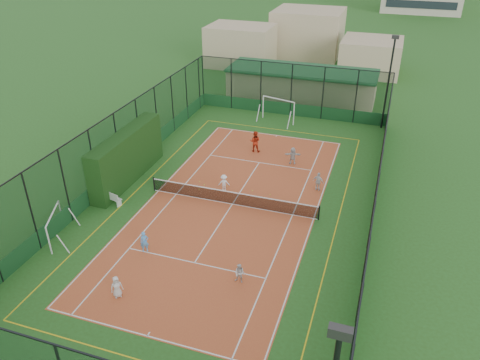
% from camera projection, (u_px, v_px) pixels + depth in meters
% --- Properties ---
extents(ground, '(300.00, 300.00, 0.00)m').
position_uv_depth(ground, '(232.00, 204.00, 31.28)').
color(ground, '#28521C').
rests_on(ground, ground).
extents(court_slab, '(11.17, 23.97, 0.01)m').
position_uv_depth(court_slab, '(232.00, 204.00, 31.27)').
color(court_slab, '#B13E27').
rests_on(court_slab, ground).
extents(tennis_net, '(11.67, 0.12, 1.06)m').
position_uv_depth(tennis_net, '(232.00, 198.00, 31.01)').
color(tennis_net, black).
rests_on(tennis_net, ground).
extents(perimeter_fence, '(18.12, 34.12, 5.00)m').
position_uv_depth(perimeter_fence, '(232.00, 171.00, 30.05)').
color(perimeter_fence, '#103218').
rests_on(perimeter_fence, ground).
extents(floodlight_ne, '(0.60, 0.26, 8.25)m').
position_uv_depth(floodlight_ne, '(388.00, 84.00, 40.60)').
color(floodlight_ne, black).
rests_on(floodlight_ne, ground).
extents(clubhouse, '(15.20, 7.20, 3.15)m').
position_uv_depth(clubhouse, '(302.00, 84.00, 48.68)').
color(clubhouse, tan).
rests_on(clubhouse, ground).
extents(hedge_left, '(1.24, 8.28, 3.62)m').
position_uv_depth(hedge_left, '(127.00, 157.00, 33.44)').
color(hedge_left, black).
rests_on(hedge_left, ground).
extents(white_bench, '(1.85, 0.93, 1.00)m').
position_uv_depth(white_bench, '(110.00, 196.00, 31.19)').
color(white_bench, white).
rests_on(white_bench, ground).
extents(futsal_goal_near, '(2.95, 1.88, 1.84)m').
position_uv_depth(futsal_goal_near, '(55.00, 227.00, 27.43)').
color(futsal_goal_near, white).
rests_on(futsal_goal_near, ground).
extents(futsal_goal_far, '(3.52, 1.83, 2.18)m').
position_uv_depth(futsal_goal_far, '(278.00, 110.00, 43.41)').
color(futsal_goal_far, white).
rests_on(futsal_goal_far, ground).
extents(child_near_left, '(0.70, 0.70, 1.23)m').
position_uv_depth(child_near_left, '(117.00, 287.00, 23.41)').
color(child_near_left, silver).
rests_on(child_near_left, court_slab).
extents(child_near_mid, '(0.57, 0.51, 1.30)m').
position_uv_depth(child_near_mid, '(144.00, 242.00, 26.59)').
color(child_near_mid, '#52A0E9').
rests_on(child_near_mid, court_slab).
extents(child_near_right, '(0.59, 0.48, 1.15)m').
position_uv_depth(child_near_right, '(240.00, 273.00, 24.34)').
color(child_near_right, silver).
rests_on(child_near_right, court_slab).
extents(child_far_left, '(0.91, 0.70, 1.25)m').
position_uv_depth(child_far_left, '(224.00, 183.00, 32.52)').
color(child_far_left, white).
rests_on(child_far_left, court_slab).
extents(child_far_right, '(0.86, 0.53, 1.37)m').
position_uv_depth(child_far_right, '(318.00, 182.00, 32.55)').
color(child_far_right, silver).
rests_on(child_far_right, court_slab).
extents(child_far_back, '(1.33, 0.73, 1.37)m').
position_uv_depth(child_far_back, '(293.00, 156.00, 36.07)').
color(child_far_back, silver).
rests_on(child_far_back, court_slab).
extents(coach, '(0.94, 0.78, 1.76)m').
position_uv_depth(coach, '(255.00, 141.00, 37.89)').
color(coach, '#B32913').
rests_on(coach, court_slab).
extents(tennis_balls, '(5.39, 1.09, 0.07)m').
position_uv_depth(tennis_balls, '(225.00, 188.00, 33.10)').
color(tennis_balls, '#CCE033').
rests_on(tennis_balls, court_slab).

